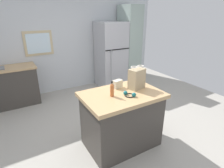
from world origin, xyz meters
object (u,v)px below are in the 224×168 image
(bottle, at_px, (112,90))
(tall_cabinet, at_px, (129,46))
(kitchen_island, at_px, (121,119))
(refrigerator, at_px, (111,55))
(small_box, at_px, (117,84))
(ear_defenders, at_px, (130,94))
(shopping_bag, at_px, (137,79))

(bottle, bearing_deg, tall_cabinet, 50.09)
(kitchen_island, relative_size, bottle, 5.21)
(tall_cabinet, relative_size, bottle, 9.81)
(refrigerator, xyz_separation_m, bottle, (-1.39, -2.41, 0.11))
(small_box, bearing_deg, refrigerator, 62.25)
(small_box, height_order, bottle, bottle)
(tall_cabinet, xyz_separation_m, bottle, (-2.02, -2.41, -0.11))
(ear_defenders, bearing_deg, tall_cabinet, 54.75)
(small_box, bearing_deg, shopping_bag, -35.27)
(kitchen_island, xyz_separation_m, refrigerator, (1.21, 2.41, 0.45))
(tall_cabinet, bearing_deg, bottle, -129.91)
(refrigerator, relative_size, shopping_bag, 4.95)
(small_box, bearing_deg, ear_defenders, -91.99)
(kitchen_island, height_order, ear_defenders, ear_defenders)
(kitchen_island, distance_m, small_box, 0.57)
(shopping_bag, distance_m, small_box, 0.32)
(tall_cabinet, height_order, ear_defenders, tall_cabinet)
(refrigerator, xyz_separation_m, ear_defenders, (-1.16, -2.53, 0.03))
(ear_defenders, bearing_deg, bottle, 152.25)
(small_box, bearing_deg, kitchen_island, -104.65)
(tall_cabinet, distance_m, shopping_bag, 2.81)
(small_box, bearing_deg, bottle, -135.86)
(refrigerator, bearing_deg, ear_defenders, -114.59)
(kitchen_island, height_order, small_box, small_box)
(small_box, height_order, ear_defenders, small_box)
(shopping_bag, relative_size, small_box, 2.45)
(shopping_bag, bearing_deg, tall_cabinet, 57.00)
(kitchen_island, relative_size, small_box, 7.98)
(kitchen_island, height_order, bottle, bottle)
(shopping_bag, xyz_separation_m, small_box, (-0.25, 0.18, -0.10))
(shopping_bag, height_order, ear_defenders, shopping_bag)
(refrigerator, distance_m, bottle, 2.79)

